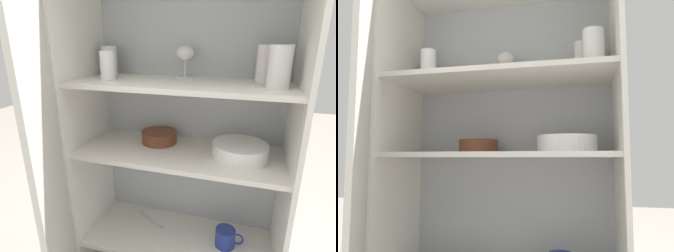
{
  "view_description": "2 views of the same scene",
  "coord_description": "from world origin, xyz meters",
  "views": [
    {
      "loc": [
        0.27,
        -0.86,
        1.2
      ],
      "look_at": [
        -0.05,
        0.17,
        0.84
      ],
      "focal_mm": 28.0,
      "sensor_mm": 36.0,
      "label": 1
    },
    {
      "loc": [
        0.32,
        -1.09,
        0.7
      ],
      "look_at": [
        0.01,
        0.22,
        0.83
      ],
      "focal_mm": 35.0,
      "sensor_mm": 36.0,
      "label": 2
    }
  ],
  "objects": [
    {
      "name": "cupboard_door",
      "position": [
        -0.34,
        -0.21,
        0.71
      ],
      "size": [
        0.25,
        0.4,
        1.42
      ],
      "color": "silver",
      "rests_on": "ground_plane"
    },
    {
      "name": "mixing_bowl_large",
      "position": [
        -0.12,
        0.26,
        0.76
      ],
      "size": [
        0.17,
        0.17,
        0.06
      ],
      "color": "brown",
      "rests_on": "shelf_board_middle"
    },
    {
      "name": "cupboard_back_panel",
      "position": [
        0.0,
        0.37,
        0.71
      ],
      "size": [
        0.92,
        0.02,
        1.42
      ],
      "primitive_type": "cube",
      "color": "#B2B7BC",
      "rests_on": "ground_plane"
    },
    {
      "name": "cupboard_side_right",
      "position": [
        0.45,
        0.18,
        0.71
      ],
      "size": [
        0.02,
        0.4,
        1.42
      ],
      "primitive_type": "cube",
      "color": "white",
      "rests_on": "ground_plane"
    },
    {
      "name": "cupboard_side_left",
      "position": [
        -0.45,
        0.18,
        0.71
      ],
      "size": [
        0.02,
        0.4,
        1.42
      ],
      "primitive_type": "cube",
      "color": "white",
      "rests_on": "ground_plane"
    },
    {
      "name": "shelf_board_lower",
      "position": [
        0.0,
        0.18,
        0.25
      ],
      "size": [
        0.89,
        0.36,
        0.02
      ],
      "primitive_type": "cube",
      "color": "silver"
    },
    {
      "name": "serving_spoon",
      "position": [
        -0.15,
        0.25,
        0.26
      ],
      "size": [
        0.18,
        0.11,
        0.01
      ],
      "color": "silver",
      "rests_on": "shelf_board_lower"
    },
    {
      "name": "plate_stack_white",
      "position": [
        0.26,
        0.19,
        0.76
      ],
      "size": [
        0.23,
        0.23,
        0.06
      ],
      "color": "white",
      "rests_on": "shelf_board_middle"
    },
    {
      "name": "shelf_board_middle",
      "position": [
        0.0,
        0.18,
        0.72
      ],
      "size": [
        0.89,
        0.36,
        0.02
      ],
      "primitive_type": "cube",
      "color": "silver"
    },
    {
      "name": "tumbler_glass_3",
      "position": [
        -0.3,
        0.14,
        1.09
      ],
      "size": [
        0.06,
        0.06,
        0.12
      ],
      "color": "white",
      "rests_on": "shelf_board_upper"
    },
    {
      "name": "tumbler_glass_1",
      "position": [
        0.33,
        0.27,
        1.11
      ],
      "size": [
        0.08,
        0.08,
        0.15
      ],
      "color": "silver",
      "rests_on": "shelf_board_upper"
    },
    {
      "name": "tumbler_glass_0",
      "position": [
        0.37,
        0.14,
        1.11
      ],
      "size": [
        0.08,
        0.08,
        0.15
      ],
      "color": "white",
      "rests_on": "shelf_board_upper"
    },
    {
      "name": "coffee_mug_primary",
      "position": [
        0.23,
        0.19,
        0.3
      ],
      "size": [
        0.13,
        0.09,
        0.09
      ],
      "color": "#283893",
      "rests_on": "shelf_board_lower"
    },
    {
      "name": "tumbler_glass_2",
      "position": [
        -0.37,
        0.28,
        1.1
      ],
      "size": [
        0.07,
        0.07,
        0.14
      ],
      "color": "white",
      "rests_on": "shelf_board_upper"
    },
    {
      "name": "shelf_board_upper",
      "position": [
        0.0,
        0.18,
        1.02
      ],
      "size": [
        0.89,
        0.36,
        0.02
      ],
      "primitive_type": "cube",
      "color": "silver"
    },
    {
      "name": "wine_glass_0",
      "position": [
        -0.01,
        0.3,
        1.14
      ],
      "size": [
        0.08,
        0.08,
        0.14
      ],
      "color": "silver",
      "rests_on": "shelf_board_upper"
    }
  ]
}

